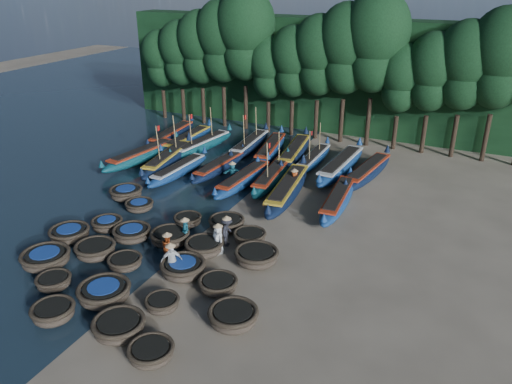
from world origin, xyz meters
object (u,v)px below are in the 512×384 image
at_px(coracle_6, 54,282).
at_px(coracle_15, 107,224).
at_px(long_boat_6, 272,176).
at_px(long_boat_7, 287,189).
at_px(coracle_3, 119,326).
at_px(coracle_18, 204,247).
at_px(coracle_16, 132,233).
at_px(long_boat_8, 338,199).
at_px(long_boat_16, 341,165).
at_px(fisherman_4, 171,260).
at_px(fisherman_6, 294,180).
at_px(long_boat_1, 143,155).
at_px(fisherman_0, 218,238).
at_px(long_boat_3, 179,170).
at_px(coracle_22, 188,220).
at_px(coracle_8, 162,303).
at_px(coracle_11, 95,250).
at_px(long_boat_14, 294,152).
at_px(long_boat_17, 368,171).
at_px(coracle_10, 70,233).
at_px(long_boat_12, 250,144).
at_px(coracle_21, 139,205).
at_px(long_boat_2, 168,159).
at_px(coracle_23, 227,223).
at_px(coracle_24, 250,237).
at_px(fisherman_5, 233,172).
at_px(coracle_2, 53,312).
at_px(coracle_7, 104,292).
at_px(coracle_12, 125,262).
at_px(long_boat_15, 313,159).
at_px(coracle_17, 170,237).
at_px(long_boat_5, 244,179).
at_px(long_boat_4, 219,167).
at_px(coracle_20, 126,193).
at_px(long_boat_11, 202,145).
at_px(long_boat_10, 187,140).
at_px(coracle_9, 233,316).
at_px(fisherman_1, 185,231).
at_px(coracle_4, 151,352).
at_px(coracle_5, 46,258).
at_px(coracle_19, 256,256).
at_px(long_boat_13, 271,149).
at_px(coracle_14, 218,284).
at_px(fisherman_3, 227,231).

xyz_separation_m(coracle_6, coracle_15, (-1.57, 5.60, 0.05)).
relative_size(long_boat_6, long_boat_7, 0.89).
xyz_separation_m(coracle_3, coracle_18, (-0.10, 7.02, 0.01)).
relative_size(coracle_16, long_boat_8, 0.31).
relative_size(coracle_6, long_boat_16, 0.19).
height_order(fisherman_4, fisherman_6, fisherman_4).
bearing_deg(long_boat_1, fisherman_0, -31.06).
bearing_deg(long_boat_3, coracle_22, -50.38).
bearing_deg(coracle_8, coracle_11, 158.81).
bearing_deg(long_boat_3, coracle_18, -47.46).
bearing_deg(long_boat_14, long_boat_17, -22.03).
bearing_deg(coracle_10, coracle_16, 25.03).
bearing_deg(long_boat_1, long_boat_6, 9.37).
height_order(long_boat_12, fisherman_0, long_boat_12).
xyz_separation_m(coracle_18, coracle_21, (-6.34, 2.85, -0.09)).
bearing_deg(long_boat_2, coracle_8, -65.48).
relative_size(coracle_21, coracle_23, 0.96).
distance_m(coracle_24, long_boat_16, 12.32).
bearing_deg(fisherman_5, coracle_3, -111.51).
relative_size(coracle_2, coracle_7, 0.72).
height_order(coracle_7, coracle_12, coracle_7).
xyz_separation_m(coracle_12, coracle_24, (4.59, 4.93, 0.04)).
height_order(coracle_15, long_boat_15, long_boat_15).
relative_size(coracle_17, long_boat_5, 0.31).
distance_m(coracle_24, long_boat_4, 10.75).
xyz_separation_m(coracle_17, fisherman_5, (-0.94, 9.23, 0.32)).
xyz_separation_m(long_boat_12, long_boat_17, (10.32, -1.95, 0.02)).
relative_size(coracle_20, fisherman_0, 1.29).
bearing_deg(coracle_8, long_boat_1, 129.22).
relative_size(coracle_22, long_boat_7, 0.19).
bearing_deg(long_boat_5, long_boat_6, 41.72).
relative_size(coracle_16, long_boat_11, 0.30).
distance_m(long_boat_10, long_boat_14, 9.51).
relative_size(coracle_9, fisherman_4, 1.30).
xyz_separation_m(coracle_15, fisherman_1, (5.03, 0.47, 0.49)).
distance_m(coracle_3, coracle_7, 2.61).
height_order(coracle_4, coracle_9, coracle_9).
bearing_deg(coracle_5, coracle_11, 45.45).
relative_size(long_boat_14, fisherman_1, 4.85).
height_order(coracle_18, long_boat_17, long_boat_17).
bearing_deg(fisherman_6, coracle_19, -124.27).
height_order(coracle_16, long_boat_6, long_boat_6).
bearing_deg(long_boat_13, long_boat_3, -131.93).
height_order(coracle_19, long_boat_8, long_boat_8).
xyz_separation_m(coracle_14, long_boat_11, (-10.84, 16.88, 0.18)).
relative_size(long_boat_1, long_boat_6, 1.05).
height_order(coracle_7, long_boat_1, long_boat_1).
distance_m(coracle_8, coracle_19, 5.62).
height_order(long_boat_17, fisherman_3, fisherman_3).
distance_m(coracle_3, fisherman_5, 16.68).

